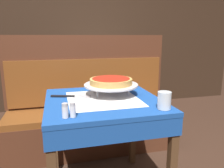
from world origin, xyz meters
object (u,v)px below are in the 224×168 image
at_px(booth_bench, 91,117).
at_px(pizza_server, 73,96).
at_px(pizza_pan_stand, 111,85).
at_px(pepper_shaker, 73,110).
at_px(dining_table_front, 103,112).
at_px(water_glass_near, 164,100).
at_px(salt_shaker, 65,111).
at_px(dining_table_rear, 101,72).
at_px(deep_dish_pizza, 111,81).
at_px(condiment_caddy, 105,63).

height_order(booth_bench, pizza_server, booth_bench).
distance_m(pizza_pan_stand, pepper_shaker, 0.51).
height_order(dining_table_front, pizza_server, pizza_server).
relative_size(booth_bench, pepper_shaker, 21.19).
bearing_deg(dining_table_front, water_glass_near, -44.49).
bearing_deg(salt_shaker, dining_table_front, 48.43).
height_order(dining_table_rear, pizza_pan_stand, pizza_pan_stand).
xyz_separation_m(dining_table_front, water_glass_near, (0.31, -0.31, 0.15)).
distance_m(booth_bench, pizza_pan_stand, 0.84).
bearing_deg(deep_dish_pizza, condiment_caddy, 78.71).
bearing_deg(water_glass_near, dining_table_front, 135.51).
bearing_deg(pizza_server, dining_table_rear, 71.83).
distance_m(dining_table_rear, pizza_pan_stand, 1.72).
bearing_deg(booth_bench, dining_table_rear, 72.51).
xyz_separation_m(booth_bench, condiment_caddy, (0.39, 1.02, 0.45)).
xyz_separation_m(dining_table_rear, condiment_caddy, (0.07, 0.00, 0.13)).
distance_m(dining_table_front, condiment_caddy, 1.84).
relative_size(dining_table_rear, deep_dish_pizza, 2.55).
height_order(water_glass_near, salt_shaker, water_glass_near).
bearing_deg(pizza_server, booth_bench, 70.79).
height_order(booth_bench, deep_dish_pizza, booth_bench).
distance_m(booth_bench, pizza_server, 0.82).
bearing_deg(booth_bench, salt_shaker, -105.66).
relative_size(dining_table_front, condiment_caddy, 5.31).
bearing_deg(condiment_caddy, booth_bench, -111.12).
height_order(pizza_pan_stand, condiment_caddy, condiment_caddy).
height_order(pizza_server, water_glass_near, water_glass_near).
relative_size(dining_table_front, dining_table_rear, 0.98).
xyz_separation_m(pizza_server, water_glass_near, (0.52, -0.41, 0.05)).
bearing_deg(deep_dish_pizza, pizza_server, 177.80).
height_order(dining_table_front, deep_dish_pizza, deep_dish_pizza).
xyz_separation_m(deep_dish_pizza, pepper_shaker, (-0.32, -0.40, -0.07)).
xyz_separation_m(water_glass_near, pepper_shaker, (-0.55, -0.00, -0.01)).
bearing_deg(booth_bench, pizza_pan_stand, -85.21).
xyz_separation_m(dining_table_rear, pepper_shaker, (-0.58, -2.09, 0.15)).
height_order(pizza_pan_stand, salt_shaker, same).
relative_size(dining_table_rear, pizza_pan_stand, 1.99).
bearing_deg(booth_bench, dining_table_front, -91.83).
xyz_separation_m(dining_table_front, pepper_shaker, (-0.24, -0.31, 0.14)).
relative_size(dining_table_front, pepper_shaker, 9.60).
height_order(dining_table_rear, deep_dish_pizza, deep_dish_pizza).
height_order(pizza_pan_stand, pizza_server, pizza_pan_stand).
bearing_deg(dining_table_front, booth_bench, 88.17).
distance_m(deep_dish_pizza, pizza_server, 0.30).
bearing_deg(water_glass_near, salt_shaker, -179.67).
height_order(booth_bench, salt_shaker, booth_bench).
bearing_deg(dining_table_front, salt_shaker, -131.57).
distance_m(salt_shaker, condiment_caddy, 2.21).
distance_m(pizza_pan_stand, water_glass_near, 0.46).
distance_m(pizza_server, pepper_shaker, 0.41).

